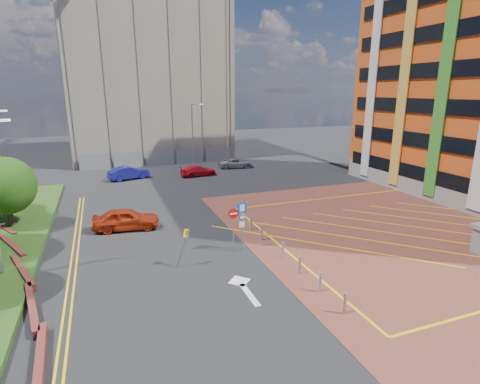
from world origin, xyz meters
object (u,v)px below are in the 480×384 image
car_red_back (198,171)px  car_red_left (126,219)px  warning_sign (184,243)px  car_blue_back (129,173)px  car_silver_back (236,163)px  sign_cluster (239,221)px  lamp_back (193,133)px  tree_c (5,186)px

car_red_back → car_red_left: bearing=143.3°
warning_sign → car_blue_back: bearing=92.9°
warning_sign → car_red_back: (6.44, 22.25, -0.82)m
car_red_back → car_silver_back: (5.64, 2.93, -0.01)m
car_red_back → car_silver_back: size_ratio=0.97×
sign_cluster → car_silver_back: 25.67m
car_silver_back → lamp_back: bearing=65.0°
sign_cluster → car_red_left: 8.86m
sign_cluster → lamp_back: bearing=82.0°
warning_sign → car_blue_back: size_ratio=0.51×
car_red_back → car_silver_back: car_red_back is taller
sign_cluster → car_red_back: size_ratio=0.76×
lamp_back → car_silver_back: bearing=-30.9°
tree_c → car_red_left: 8.46m
car_blue_back → car_red_left: bearing=159.0°
tree_c → car_red_back: 20.83m
sign_cluster → car_silver_back: (8.50, 24.19, -1.35)m
tree_c → car_silver_back: 27.09m
car_red_left → tree_c: bearing=77.0°
tree_c → car_blue_back: tree_c is taller
car_red_left → car_silver_back: size_ratio=1.05×
lamp_back → car_red_back: bearing=-99.2°
warning_sign → car_red_left: size_ratio=0.49×
car_red_left → car_silver_back: bearing=-32.2°
sign_cluster → warning_sign: sign_cluster is taller
lamp_back → car_blue_back: 10.42m
car_red_left → lamp_back: bearing=-18.5°
warning_sign → car_silver_back: warning_sign is taller
car_blue_back → tree_c: bearing=129.9°
warning_sign → car_blue_back: 23.32m
tree_c → lamp_back: lamp_back is taller
lamp_back → car_silver_back: 6.66m
sign_cluster → car_silver_back: size_ratio=0.74×
car_silver_back → warning_sign: bearing=160.3°
car_red_back → lamp_back: bearing=-14.9°
car_red_left → car_blue_back: (1.42, 16.06, -0.05)m
car_blue_back → sign_cluster: bearing=176.2°
sign_cluster → car_blue_back: bearing=102.1°
car_blue_back → car_silver_back: bearing=-97.8°
warning_sign → car_red_left: 7.70m
tree_c → sign_cluster: bearing=-33.2°
car_red_left → car_silver_back: car_red_left is taller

